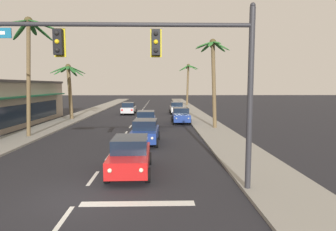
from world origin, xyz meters
The scene contains 15 objects.
ground_plane centered at (0.00, 0.00, 0.00)m, with size 220.00×220.00×0.00m, color #232328.
sidewalk_right centered at (7.80, 20.00, 0.07)m, with size 3.20×110.00×0.14m, color gray.
sidewalk_left centered at (-7.80, 20.00, 0.07)m, with size 3.20×110.00×0.14m, color gray.
lane_markings centered at (0.44, 19.53, 0.00)m, with size 4.28×87.11×0.01m.
traffic_signal_mast centered at (2.99, 0.49, 5.06)m, with size 11.03×0.41×7.14m.
sedan_lead_at_stop_bar centered at (1.58, 3.07, 0.85)m, with size 2.00×4.47×1.68m.
sedan_third_in_queue centered at (1.93, 10.08, 0.85)m, with size 2.06×4.50×1.68m.
sedan_fifth_in_queue centered at (1.62, 17.09, 0.85)m, with size 2.01×4.48×1.68m.
sedan_oncoming_far centered at (-1.52, 30.87, 0.85)m, with size 1.96×4.45×1.68m.
sedan_parked_nearest_kerb centered at (5.34, 31.59, 0.85)m, with size 2.02×4.48×1.68m.
sedan_parked_mid_kerb centered at (5.24, 21.05, 0.85)m, with size 1.95×4.45×1.68m.
palm_left_second centered at (-7.07, 12.50, 7.01)m, with size 4.67×4.49×9.29m.
palm_left_third centered at (-7.81, 24.44, 4.69)m, with size 4.10×4.17×6.63m.
palm_right_second centered at (7.90, 16.65, 6.02)m, with size 3.22×3.45×8.36m.
palm_right_farthest centered at (8.56, 48.18, 5.86)m, with size 4.09×4.38×8.38m.
Camera 1 is at (3.02, -10.40, 4.13)m, focal length 31.08 mm.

